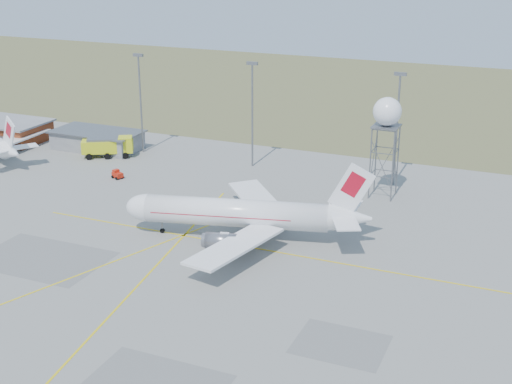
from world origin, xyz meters
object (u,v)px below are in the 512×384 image
at_px(fire_truck, 109,147).
at_px(baggage_tug, 117,175).
at_px(airliner_main, 241,214).
at_px(radar_tower, 385,142).

xyz_separation_m(fire_truck, baggage_tug, (9.28, -11.09, -1.37)).
xyz_separation_m(airliner_main, baggage_tug, (-32.76, 16.45, -3.27)).
xyz_separation_m(airliner_main, radar_tower, (15.10, 26.28, 5.94)).
distance_m(radar_tower, fire_truck, 57.69).
bearing_deg(baggage_tug, airliner_main, -3.67).
bearing_deg(airliner_main, fire_truck, -47.22).
height_order(radar_tower, fire_truck, radar_tower).
bearing_deg(airliner_main, radar_tower, -133.88).
bearing_deg(fire_truck, baggage_tug, -79.57).
bearing_deg(baggage_tug, fire_truck, 152.91).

